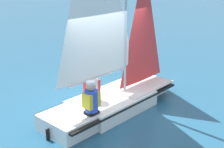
# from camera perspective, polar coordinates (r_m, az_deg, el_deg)

# --- Properties ---
(ground_plane) EXTENTS (260.00, 260.00, 0.00)m
(ground_plane) POSITION_cam_1_polar(r_m,az_deg,el_deg) (8.15, 0.00, -6.53)
(ground_plane) COLOR #235675
(sailboat_main) EXTENTS (4.06, 2.57, 5.58)m
(sailboat_main) POSITION_cam_1_polar(r_m,az_deg,el_deg) (7.81, -0.06, -0.96)
(sailboat_main) COLOR white
(sailboat_main) RESTS_ON ground_plane
(sailor_helm) EXTENTS (0.41, 0.39, 1.16)m
(sailor_helm) POSITION_cam_1_polar(r_m,az_deg,el_deg) (7.69, -3.68, -3.14)
(sailor_helm) COLOR black
(sailor_helm) RESTS_ON ground_plane
(sailor_crew) EXTENTS (0.41, 0.39, 1.16)m
(sailor_crew) POSITION_cam_1_polar(r_m,az_deg,el_deg) (7.00, -3.78, -5.43)
(sailor_crew) COLOR black
(sailor_crew) RESTS_ON ground_plane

